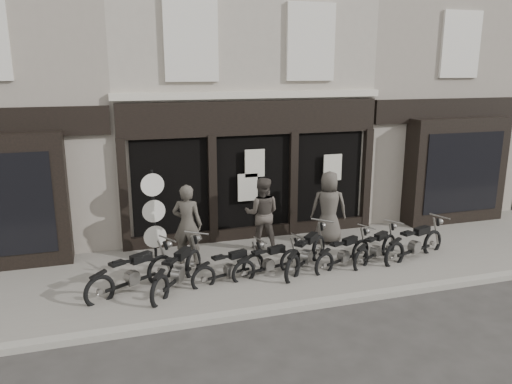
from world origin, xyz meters
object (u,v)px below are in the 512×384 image
object	(u,v)px
motorcycle_2	(230,269)
motorcycle_1	(178,273)
man_right	(329,207)
motorcycle_3	(269,264)
motorcycle_4	(307,256)
man_centre	(262,213)
motorcycle_7	(415,246)
man_left	(187,225)
advert_sign_post	(154,218)
motorcycle_5	(344,255)
motorcycle_6	(376,250)
motorcycle_0	(132,277)

from	to	relation	value
motorcycle_2	motorcycle_1	bearing A→B (deg)	164.26
motorcycle_2	man_right	bearing A→B (deg)	10.04
motorcycle_1	motorcycle_2	bearing A→B (deg)	-52.43
motorcycle_3	motorcycle_4	distance (m)	0.98
man_centre	motorcycle_7	bearing A→B (deg)	173.69
motorcycle_1	man_left	world-z (taller)	man_left
motorcycle_3	advert_sign_post	bearing A→B (deg)	127.48
motorcycle_3	motorcycle_5	bearing A→B (deg)	-15.88
motorcycle_3	advert_sign_post	world-z (taller)	advert_sign_post
man_centre	motorcycle_4	bearing A→B (deg)	131.76
motorcycle_2	motorcycle_5	size ratio (longest dim) A/B	1.01
motorcycle_3	man_centre	xyz separation A→B (m)	(0.36, 1.66, 0.71)
motorcycle_3	motorcycle_5	xyz separation A→B (m)	(1.88, -0.04, 0.01)
motorcycle_3	motorcycle_6	xyz separation A→B (m)	(2.80, 0.04, 0.01)
motorcycle_5	man_left	bearing A→B (deg)	137.18
motorcycle_0	man_left	world-z (taller)	man_left
motorcycle_3	man_centre	size ratio (longest dim) A/B	0.97
motorcycle_3	motorcycle_5	size ratio (longest dim) A/B	1.01
motorcycle_4	motorcycle_7	size ratio (longest dim) A/B	0.84
motorcycle_0	motorcycle_4	xyz separation A→B (m)	(4.02, 0.05, 0.00)
motorcycle_5	advert_sign_post	distance (m)	4.72
motorcycle_3	motorcycle_5	distance (m)	1.88
motorcycle_6	motorcycle_0	bearing A→B (deg)	149.83
man_centre	motorcycle_6	bearing A→B (deg)	167.01
man_left	motorcycle_7	bearing A→B (deg)	-168.89
motorcycle_5	advert_sign_post	size ratio (longest dim) A/B	0.78
motorcycle_1	man_right	world-z (taller)	man_right
motorcycle_0	motorcycle_3	xyz separation A→B (m)	(3.05, -0.04, -0.06)
motorcycle_4	motorcycle_6	world-z (taller)	motorcycle_4
motorcycle_1	advert_sign_post	size ratio (longest dim) A/B	0.82
motorcycle_0	motorcycle_3	distance (m)	3.05
motorcycle_0	motorcycle_4	world-z (taller)	motorcycle_4
motorcycle_3	man_right	xyz separation A→B (m)	(2.22, 1.57, 0.74)
motorcycle_1	man_left	bearing A→B (deg)	17.12
motorcycle_5	motorcycle_7	bearing A→B (deg)	-25.47
motorcycle_3	man_left	xyz separation A→B (m)	(-1.66, 1.18, 0.74)
motorcycle_2	motorcycle_5	bearing A→B (deg)	-16.99
motorcycle_6	man_centre	size ratio (longest dim) A/B	0.93
motorcycle_0	motorcycle_4	bearing A→B (deg)	-29.26
motorcycle_3	advert_sign_post	distance (m)	3.11
man_left	motorcycle_5	bearing A→B (deg)	-174.77
man_right	advert_sign_post	xyz separation A→B (m)	(-4.59, 0.27, 0.04)
motorcycle_2	motorcycle_3	world-z (taller)	motorcycle_2
motorcycle_3	motorcycle_0	bearing A→B (deg)	164.51
motorcycle_1	motorcycle_0	bearing A→B (deg)	118.78
motorcycle_3	motorcycle_7	size ratio (longest dim) A/B	0.88
motorcycle_4	man_right	bearing A→B (deg)	6.45
motorcycle_4	advert_sign_post	distance (m)	3.85
motorcycle_1	motorcycle_3	bearing A→B (deg)	-51.71
motorcycle_7	man_left	bearing A→B (deg)	148.17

